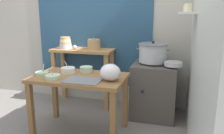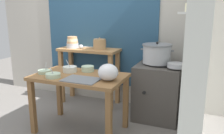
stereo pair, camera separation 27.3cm
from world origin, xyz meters
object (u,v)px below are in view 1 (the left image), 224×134
wide_pan (173,64)px  prep_bowl_1 (68,70)px  prep_table (79,85)px  prep_bowl_0 (86,69)px  back_shelf_table (83,63)px  serving_tray (83,80)px  prep_bowl_2 (110,72)px  prep_bowl_4 (42,73)px  plastic_bag (110,72)px  bowl_stack_enamel (66,43)px  prep_bowl_3 (53,77)px  stove_block (154,90)px  ladle (75,47)px  steamer_pot (153,53)px  clay_pot (94,44)px

wide_pan → prep_bowl_1: prep_bowl_1 is taller
prep_table → prep_bowl_1: size_ratio=6.31×
prep_bowl_0 → back_shelf_table: bearing=116.2°
serving_tray → prep_bowl_2: size_ratio=3.05×
prep_table → serving_tray: size_ratio=2.75×
prep_table → wide_pan: wide_pan is taller
prep_table → prep_bowl_4: bearing=-169.0°
plastic_bag → bowl_stack_enamel: bearing=138.0°
plastic_bag → wide_pan: bearing=44.9°
prep_bowl_3 → prep_bowl_4: bearing=151.7°
prep_table → bowl_stack_enamel: bowl_stack_enamel is taller
prep_bowl_0 → stove_block: bearing=33.2°
plastic_bag → prep_bowl_2: bearing=105.9°
ladle → prep_bowl_2: bearing=-40.9°
prep_bowl_3 → ladle: bearing=99.7°
prep_bowl_1 → prep_table: bearing=-26.3°
steamer_pot → clay_pot: (-0.90, 0.11, 0.07)m
bowl_stack_enamel → plastic_bag: size_ratio=0.88×
back_shelf_table → prep_bowl_3: bearing=-85.6°
prep_table → stove_block: 1.12m
prep_table → bowl_stack_enamel: bearing=125.4°
wide_pan → prep_bowl_1: (-1.25, -0.49, -0.05)m
plastic_bag → wide_pan: size_ratio=0.98×
prep_table → serving_tray: bearing=-54.4°
steamer_pot → prep_bowl_3: bearing=-136.9°
prep_bowl_4 → prep_bowl_2: bearing=15.8°
prep_table → wide_pan: bearing=28.8°
serving_tray → plastic_bag: 0.31m
wide_pan → plastic_bag: bearing=-135.1°
stove_block → steamer_pot: bearing=153.4°
clay_pot → prep_bowl_0: clay_pot is taller
prep_table → ladle: size_ratio=4.36×
ladle → prep_bowl_0: size_ratio=1.58×
back_shelf_table → bowl_stack_enamel: bearing=-172.5°
ladle → prep_bowl_0: 0.74m
prep_table → back_shelf_table: back_shelf_table is taller
prep_table → stove_block: size_ratio=1.41×
ladle → prep_bowl_1: ladle is taller
prep_table → back_shelf_table: (-0.31, 0.86, 0.07)m
ladle → prep_bowl_3: 1.02m
steamer_pot → wide_pan: (0.28, -0.16, -0.10)m
ladle → prep_bowl_3: (0.17, -0.98, -0.19)m
steamer_pot → wide_pan: 0.34m
prep_table → steamer_pot: steamer_pot is taller
bowl_stack_enamel → prep_bowl_0: bearing=-46.3°
prep_bowl_2 → plastic_bag: bearing=-74.1°
prep_table → prep_bowl_0: 0.25m
bowl_stack_enamel → prep_bowl_0: bowl_stack_enamel is taller
steamer_pot → prep_bowl_0: steamer_pot is taller
ladle → clay_pot: bearing=14.6°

